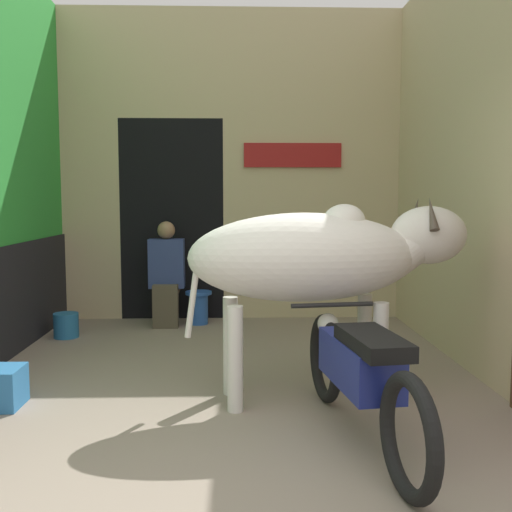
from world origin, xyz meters
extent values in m
plane|color=gray|center=(0.00, 0.00, 0.00)|extent=(30.00, 30.00, 0.00)
cube|color=#C6B289|center=(0.00, 4.61, 3.06)|extent=(4.07, 0.18, 1.29)
cube|color=#C6B289|center=(-1.69, 4.61, 1.21)|extent=(0.69, 0.18, 2.42)
cube|color=#C6B289|center=(0.97, 4.61, 1.21)|extent=(2.13, 0.18, 2.42)
cube|color=black|center=(-0.72, 4.97, 1.21)|extent=(1.25, 0.90, 2.42)
cube|color=maroon|center=(0.74, 4.50, 1.98)|extent=(1.17, 0.03, 0.29)
cube|color=#C6B289|center=(2.12, 2.26, 1.85)|extent=(0.18, 4.52, 3.71)
ellipsoid|color=silver|center=(0.55, 1.53, 1.05)|extent=(1.73, 0.84, 0.64)
ellipsoid|color=silver|center=(0.84, 1.56, 1.31)|extent=(0.33, 0.30, 0.24)
cylinder|color=silver|center=(1.31, 1.60, 1.10)|extent=(0.45, 0.34, 0.42)
ellipsoid|color=silver|center=(1.48, 1.62, 1.20)|extent=(0.61, 0.42, 0.43)
cylinder|color=silver|center=(-0.24, 1.45, 0.81)|extent=(0.14, 0.06, 0.66)
cylinder|color=silver|center=(1.05, 1.76, 0.37)|extent=(0.11, 0.11, 0.74)
cylinder|color=silver|center=(1.08, 1.39, 0.37)|extent=(0.11, 0.11, 0.74)
cylinder|color=silver|center=(0.02, 1.66, 0.37)|extent=(0.11, 0.11, 0.74)
cylinder|color=silver|center=(0.05, 1.29, 0.37)|extent=(0.11, 0.11, 0.74)
cone|color=#473D33|center=(1.42, 1.76, 1.36)|extent=(0.09, 0.18, 0.26)
cone|color=#473D33|center=(1.45, 1.47, 1.36)|extent=(0.09, 0.18, 0.26)
torus|color=black|center=(0.90, 0.04, 0.32)|extent=(0.16, 0.64, 0.64)
torus|color=black|center=(0.70, 1.48, 0.32)|extent=(0.16, 0.64, 0.64)
cube|color=navy|center=(0.80, 0.76, 0.48)|extent=(0.38, 0.83, 0.28)
cube|color=black|center=(0.83, 0.54, 0.66)|extent=(0.34, 0.67, 0.09)
cylinder|color=black|center=(0.72, 1.32, 0.74)|extent=(0.58, 0.11, 0.03)
sphere|color=silver|center=(0.71, 1.42, 0.58)|extent=(0.15, 0.15, 0.15)
cube|color=brown|center=(-0.75, 3.99, 0.19)|extent=(0.28, 0.14, 0.39)
cube|color=brown|center=(-0.75, 4.08, 0.44)|extent=(0.28, 0.32, 0.11)
cube|color=navy|center=(-0.75, 4.15, 0.72)|extent=(0.40, 0.20, 0.56)
sphere|color=#937051|center=(-0.75, 4.15, 1.10)|extent=(0.20, 0.20, 0.20)
cylinder|color=#2856B2|center=(-0.38, 4.18, 0.18)|extent=(0.22, 0.22, 0.35)
cylinder|color=#2856B2|center=(-0.38, 4.18, 0.37)|extent=(0.31, 0.31, 0.04)
cylinder|color=#23669E|center=(-1.74, 3.54, 0.13)|extent=(0.26, 0.26, 0.26)
camera|label=1|loc=(0.07, -2.73, 1.47)|focal=42.00mm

